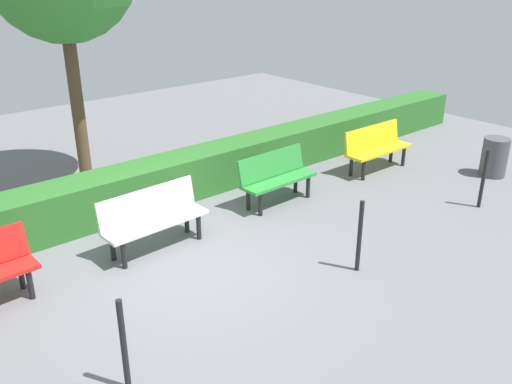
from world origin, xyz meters
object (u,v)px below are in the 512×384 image
trash_bin (494,157)px  bench_green (276,176)px  bench_white (153,217)px  bench_yellow (376,146)px

trash_bin → bench_green: bearing=-23.6°
bench_green → bench_white: size_ratio=0.91×
bench_white → trash_bin: (-6.37, 1.68, -0.11)m
bench_yellow → bench_green: size_ratio=1.08×
bench_yellow → bench_green: bearing=-1.4°
bench_white → trash_bin: bench_white is taller
bench_white → trash_bin: 6.59m
bench_yellow → bench_white: size_ratio=0.98×
bench_yellow → bench_green: (2.53, -0.09, -0.00)m
bench_green → bench_white: (2.38, 0.06, 0.00)m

